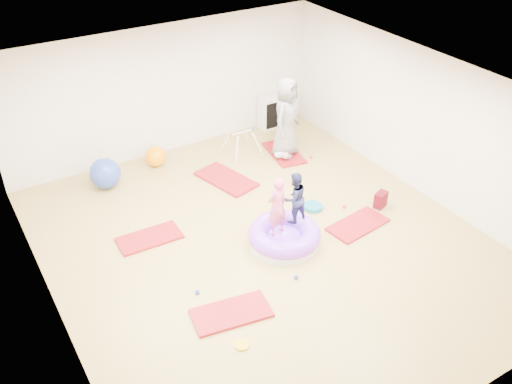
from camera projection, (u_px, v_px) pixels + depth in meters
room at (266, 174)px, 9.11m from camera, size 7.01×8.01×2.81m
gym_mat_front_left at (231, 313)px, 8.44m from camera, size 1.24×0.76×0.05m
gym_mat_mid_left at (149, 238)px, 9.97m from camera, size 1.12×0.59×0.05m
gym_mat_center_back at (226, 179)px, 11.62m from camera, size 0.95×1.41×0.05m
gym_mat_right at (358, 225)px, 10.30m from camera, size 1.20×0.71×0.05m
gym_mat_rear_right at (284, 153)px, 12.55m from camera, size 0.77×1.26×0.05m
inflatable_cushion at (284, 236)px, 9.80m from camera, size 1.26×1.26×0.40m
child_pink at (277, 204)px, 9.30m from camera, size 0.43×0.31×1.08m
child_navy at (295, 195)px, 9.63m from camera, size 0.47×0.38×0.94m
adult_caregiver at (286, 117)px, 12.02m from camera, size 1.02×0.93×1.75m
infant at (282, 154)px, 12.25m from camera, size 0.34×0.35×0.20m
ball_pit_balls at (288, 219)px, 10.43m from camera, size 4.08×3.13×0.07m
exercise_ball_blue at (105, 173)px, 11.26m from camera, size 0.61×0.61×0.61m
exercise_ball_orange at (155, 156)px, 12.02m from camera, size 0.44×0.44×0.44m
infant_play_gym at (242, 139)px, 12.33m from camera, size 0.73×0.69×0.56m
cube_shelf at (274, 112)px, 13.54m from camera, size 0.74×0.36×0.74m
balance_disc at (313, 207)px, 10.75m from camera, size 0.36×0.36×0.08m
backpack at (381, 200)px, 10.75m from camera, size 0.31×0.25×0.31m
yellow_toy at (242, 345)px, 7.93m from camera, size 0.21×0.21×0.03m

